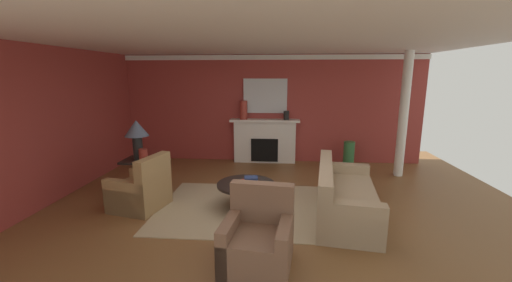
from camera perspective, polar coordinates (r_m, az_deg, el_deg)
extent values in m
plane|color=brown|center=(5.36, -0.10, -13.22)|extent=(9.60, 9.60, 0.00)
cube|color=#9E3833|center=(8.34, 1.87, 5.85)|extent=(7.98, 0.12, 2.78)
cube|color=#9E3833|center=(6.66, -34.03, 2.26)|extent=(0.12, 7.38, 2.78)
cube|color=white|center=(5.17, 0.18, 17.90)|extent=(7.98, 7.38, 0.06)
cube|color=white|center=(8.22, 1.90, 14.92)|extent=(7.98, 0.08, 0.12)
cube|color=tan|center=(5.61, -1.78, -11.96)|extent=(3.00, 2.28, 0.01)
cube|color=white|center=(8.27, 1.60, -0.16)|extent=(1.60, 0.25, 1.08)
cube|color=black|center=(8.30, 1.58, -1.49)|extent=(0.70, 0.26, 0.60)
cube|color=white|center=(8.14, 1.61, 3.73)|extent=(1.80, 0.35, 0.06)
cube|color=silver|center=(8.22, 1.69, 8.17)|extent=(1.13, 0.04, 0.88)
cube|color=tan|center=(5.44, 16.04, -10.71)|extent=(1.18, 2.20, 0.45)
cube|color=tan|center=(5.28, 12.49, -6.30)|extent=(0.49, 2.11, 0.40)
cube|color=tan|center=(4.54, 16.79, -14.28)|extent=(0.92, 0.32, 0.62)
cube|color=tan|center=(6.30, 15.60, -6.70)|extent=(0.92, 0.32, 0.62)
cube|color=#9E7A4C|center=(5.89, -20.37, -9.28)|extent=(0.96, 0.96, 0.44)
cube|color=#9E7A4C|center=(5.55, -18.10, -5.22)|extent=(0.34, 0.82, 0.51)
cube|color=#9E7A4C|center=(6.11, -18.52, -7.59)|extent=(0.81, 0.32, 0.60)
cube|color=#9E7A4C|center=(5.63, -22.50, -9.59)|extent=(0.81, 0.32, 0.60)
cube|color=brown|center=(3.99, 0.23, -19.09)|extent=(0.89, 0.89, 0.44)
cube|color=brown|center=(4.06, 1.13, -11.03)|extent=(0.81, 0.25, 0.51)
cube|color=brown|center=(4.02, -4.61, -17.57)|extent=(0.23, 0.81, 0.60)
cube|color=brown|center=(3.91, 5.24, -18.50)|extent=(0.23, 0.81, 0.60)
cylinder|color=black|center=(5.45, -1.81, -7.88)|extent=(1.00, 1.00, 0.04)
cylinder|color=black|center=(5.53, -1.80, -10.07)|extent=(0.12, 0.12, 0.41)
cylinder|color=black|center=(5.60, -1.78, -11.87)|extent=(0.56, 0.56, 0.03)
cube|color=black|center=(6.40, -20.45, -3.27)|extent=(0.56, 0.56, 0.04)
cube|color=black|center=(6.50, -20.23, -6.26)|extent=(0.10, 0.10, 0.66)
cube|color=black|center=(6.60, -20.04, -8.82)|extent=(0.45, 0.45, 0.04)
cylinder|color=black|center=(6.35, -20.61, -1.14)|extent=(0.18, 0.18, 0.45)
cone|color=#4C566B|center=(6.28, -20.86, 2.20)|extent=(0.44, 0.44, 0.30)
cylinder|color=black|center=(8.09, 5.51, 4.65)|extent=(0.15, 0.15, 0.23)
cylinder|color=#9E3328|center=(6.20, -19.75, -2.40)|extent=(0.15, 0.15, 0.23)
cylinder|color=#9E3328|center=(8.13, -2.28, 5.61)|extent=(0.19, 0.19, 0.47)
cylinder|color=#33703D|center=(8.19, 16.46, -2.34)|extent=(0.27, 0.27, 0.65)
cube|color=maroon|center=(5.45, -1.87, -7.43)|extent=(0.22, 0.20, 0.04)
cube|color=navy|center=(5.46, -0.91, -6.82)|extent=(0.25, 0.20, 0.06)
cylinder|color=white|center=(7.73, 25.16, 4.24)|extent=(0.20, 0.20, 2.78)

